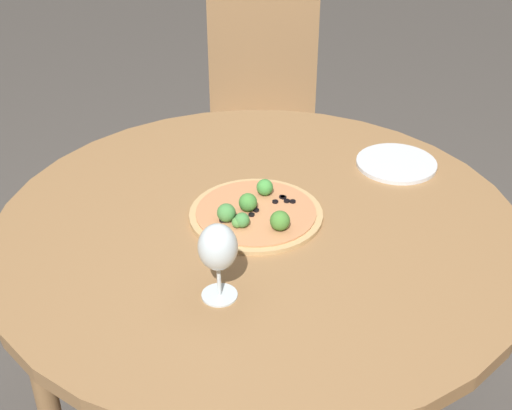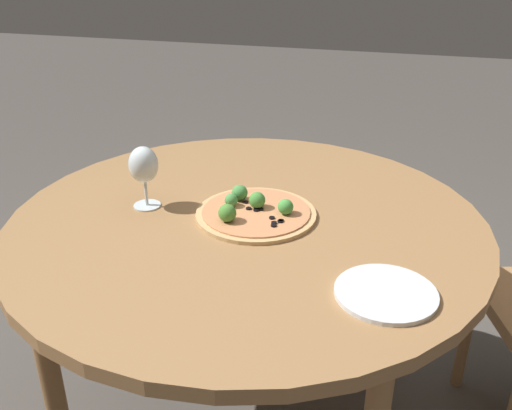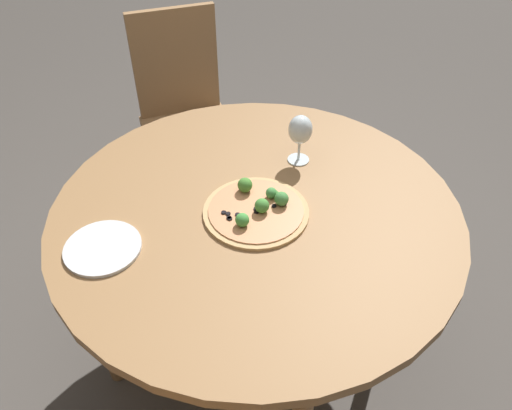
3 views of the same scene
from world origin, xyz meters
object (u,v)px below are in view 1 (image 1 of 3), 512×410
(plate_near, at_px, (396,163))
(wine_glass, at_px, (218,249))
(pizza, at_px, (255,213))
(chair_2, at_px, (262,129))

(plate_near, bearing_deg, wine_glass, -111.23)
(plate_near, bearing_deg, pizza, -127.63)
(chair_2, relative_size, pizza, 3.08)
(pizza, height_order, wine_glass, wine_glass)
(chair_2, relative_size, plate_near, 4.58)
(chair_2, xyz_separation_m, wine_glass, (0.29, -1.17, 0.35))
(chair_2, height_order, plate_near, chair_2)
(chair_2, xyz_separation_m, plate_near, (0.53, -0.55, 0.24))
(wine_glass, bearing_deg, chair_2, 103.99)
(pizza, bearing_deg, wine_glass, -85.74)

